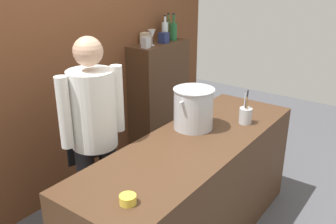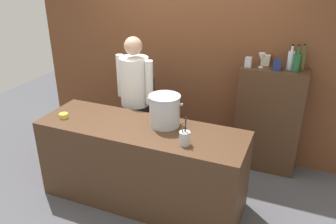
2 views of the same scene
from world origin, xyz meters
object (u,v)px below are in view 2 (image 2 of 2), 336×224
at_px(wine_bottle_olive, 302,60).
at_px(wine_bottle_green, 297,62).
at_px(chef, 135,94).
at_px(utensil_crock, 185,138).
at_px(spice_tin_silver, 248,62).
at_px(spice_tin_cream, 266,60).
at_px(butter_jar, 64,116).
at_px(wine_glass_tall, 262,58).
at_px(wine_bottle_clear, 291,60).
at_px(stockpot_large, 165,111).
at_px(spice_tin_navy, 277,65).

xyz_separation_m(wine_bottle_olive, wine_bottle_green, (-0.05, -0.11, -0.01)).
distance_m(chef, utensil_crock, 1.22).
height_order(spice_tin_silver, spice_tin_cream, spice_tin_cream).
bearing_deg(butter_jar, utensil_crock, -1.44).
height_order(utensil_crock, wine_glass_tall, wine_glass_tall).
bearing_deg(wine_bottle_olive, wine_bottle_clear, -161.99).
relative_size(wine_bottle_clear, spice_tin_cream, 2.35).
xyz_separation_m(chef, stockpot_large, (0.59, -0.50, 0.10)).
bearing_deg(wine_glass_tall, spice_tin_navy, -6.92).
xyz_separation_m(stockpot_large, spice_tin_silver, (0.63, 0.99, 0.31)).
xyz_separation_m(utensil_crock, butter_jar, (-1.39, 0.03, -0.04)).
distance_m(wine_bottle_clear, spice_tin_navy, 0.16).
distance_m(wine_bottle_olive, wine_bottle_clear, 0.12).
xyz_separation_m(stockpot_large, wine_bottle_clear, (1.08, 1.08, 0.36)).
height_order(stockpot_large, spice_tin_silver, spice_tin_silver).
bearing_deg(chef, spice_tin_cream, -143.17).
distance_m(utensil_crock, spice_tin_cream, 1.56).
distance_m(wine_bottle_clear, wine_glass_tall, 0.32).
relative_size(wine_bottle_clear, spice_tin_navy, 2.44).
height_order(utensil_crock, wine_bottle_olive, wine_bottle_olive).
height_order(utensil_crock, wine_bottle_green, wine_bottle_green).
bearing_deg(wine_bottle_olive, spice_tin_silver, -167.57).
bearing_deg(wine_bottle_clear, chef, -160.89).
distance_m(butter_jar, spice_tin_cream, 2.38).
height_order(wine_bottle_olive, spice_tin_silver, wine_bottle_olive).
bearing_deg(spice_tin_silver, spice_tin_navy, 1.32).
bearing_deg(wine_glass_tall, wine_bottle_clear, 10.47).
height_order(utensil_crock, spice_tin_navy, spice_tin_navy).
bearing_deg(chef, wine_bottle_olive, -148.72).
relative_size(butter_jar, wine_bottle_clear, 0.33).
xyz_separation_m(wine_bottle_green, spice_tin_silver, (-0.52, -0.01, -0.05)).
relative_size(butter_jar, spice_tin_cream, 0.79).
xyz_separation_m(wine_bottle_clear, spice_tin_silver, (-0.45, -0.09, -0.05)).
height_order(butter_jar, wine_glass_tall, wine_glass_tall).
bearing_deg(wine_bottle_green, stockpot_large, -138.72).
relative_size(wine_bottle_clear, spice_tin_silver, 2.51).
bearing_deg(chef, butter_jar, 70.46).
bearing_deg(utensil_crock, wine_bottle_olive, 58.34).
height_order(butter_jar, spice_tin_navy, spice_tin_navy).
relative_size(utensil_crock, wine_glass_tall, 1.68).
height_order(utensil_crock, butter_jar, utensil_crock).
bearing_deg(utensil_crock, chef, 139.21).
xyz_separation_m(wine_bottle_green, spice_tin_cream, (-0.34, 0.13, -0.05)).
bearing_deg(utensil_crock, butter_jar, 178.56).
xyz_separation_m(utensil_crock, wine_glass_tall, (0.44, 1.32, 0.46)).
relative_size(utensil_crock, butter_jar, 3.00).
height_order(stockpot_large, utensil_crock, stockpot_large).
relative_size(chef, butter_jar, 17.59).
bearing_deg(chef, wine_bottle_clear, -148.65).
relative_size(stockpot_large, butter_jar, 4.06).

